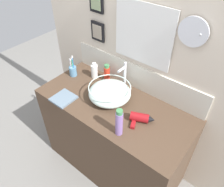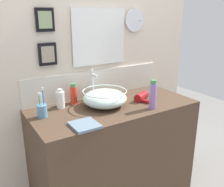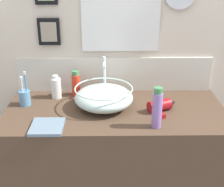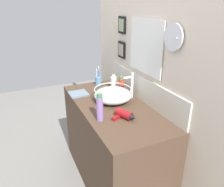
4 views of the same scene
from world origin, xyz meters
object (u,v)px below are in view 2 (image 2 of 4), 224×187
object	(u,v)px
faucet	(93,83)
hair_drier	(143,96)
glass_bowl_sink	(105,98)
spray_bottle	(153,95)
lotion_bottle	(60,99)
shampoo_bottle	(74,94)
toothbrush_cup	(42,111)
hand_towel	(85,125)

from	to	relation	value
faucet	hair_drier	size ratio (longest dim) A/B	1.34
glass_bowl_sink	spray_bottle	distance (m)	0.36
spray_bottle	lotion_bottle	size ratio (longest dim) A/B	1.49
spray_bottle	shampoo_bottle	size ratio (longest dim) A/B	1.34
glass_bowl_sink	toothbrush_cup	bearing A→B (deg)	175.05
shampoo_bottle	hand_towel	xyz separation A→B (m)	(-0.11, -0.41, -0.07)
hair_drier	lotion_bottle	world-z (taller)	lotion_bottle
lotion_bottle	glass_bowl_sink	bearing A→B (deg)	-26.03
glass_bowl_sink	faucet	world-z (taller)	faucet
glass_bowl_sink	shampoo_bottle	bearing A→B (deg)	135.19
faucet	lotion_bottle	distance (m)	0.31
glass_bowl_sink	shampoo_bottle	size ratio (longest dim) A/B	2.06
hair_drier	hand_towel	bearing A→B (deg)	-162.64
glass_bowl_sink	hand_towel	bearing A→B (deg)	-140.27
spray_bottle	hand_towel	size ratio (longest dim) A/B	1.25
hair_drier	toothbrush_cup	bearing A→B (deg)	173.81
toothbrush_cup	shampoo_bottle	bearing A→B (deg)	24.85
spray_bottle	shampoo_bottle	bearing A→B (deg)	137.76
shampoo_bottle	hand_towel	bearing A→B (deg)	-105.07
toothbrush_cup	spray_bottle	xyz separation A→B (m)	(0.74, -0.27, 0.06)
hair_drier	shampoo_bottle	world-z (taller)	shampoo_bottle
toothbrush_cup	spray_bottle	bearing A→B (deg)	-20.23
toothbrush_cup	spray_bottle	size ratio (longest dim) A/B	0.96
faucet	hair_drier	world-z (taller)	faucet
glass_bowl_sink	faucet	bearing A→B (deg)	90.00
hair_drier	faucet	bearing A→B (deg)	144.81
hair_drier	shampoo_bottle	bearing A→B (deg)	156.41
glass_bowl_sink	faucet	size ratio (longest dim) A/B	1.36
toothbrush_cup	lotion_bottle	world-z (taller)	toothbrush_cup
faucet	shampoo_bottle	bearing A→B (deg)	-176.22
spray_bottle	hair_drier	bearing A→B (deg)	72.64
faucet	lotion_bottle	world-z (taller)	faucet
glass_bowl_sink	shampoo_bottle	distance (m)	0.25
lotion_bottle	shampoo_bottle	distance (m)	0.12
hair_drier	lotion_bottle	size ratio (longest dim) A/B	1.26
glass_bowl_sink	toothbrush_cup	xyz separation A→B (m)	(-0.46, 0.04, -0.02)
hand_towel	glass_bowl_sink	bearing A→B (deg)	39.73
hand_towel	lotion_bottle	bearing A→B (deg)	91.24
lotion_bottle	hand_towel	distance (m)	0.39
lotion_bottle	hand_towel	xyz separation A→B (m)	(0.01, -0.38, -0.06)
glass_bowl_sink	spray_bottle	bearing A→B (deg)	-40.46
glass_bowl_sink	faucet	xyz separation A→B (m)	(0.00, 0.19, 0.07)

